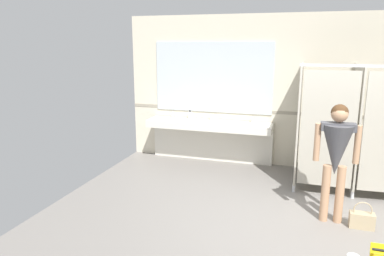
% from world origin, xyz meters
% --- Properties ---
extents(ground_plane, '(7.56, 6.02, 0.10)m').
position_xyz_m(ground_plane, '(0.00, 0.00, -0.05)').
color(ground_plane, gray).
extents(wall_back, '(7.56, 0.12, 2.88)m').
position_xyz_m(wall_back, '(0.00, 2.77, 1.44)').
color(wall_back, beige).
rests_on(wall_back, ground_plane).
extents(wall_back_tile_band, '(7.56, 0.01, 0.06)m').
position_xyz_m(wall_back_tile_band, '(0.00, 2.71, 1.05)').
color(wall_back_tile_band, '#9E937F').
rests_on(wall_back_tile_band, wall_back).
extents(vanity_counter, '(2.46, 0.52, 0.96)m').
position_xyz_m(vanity_counter, '(-2.07, 2.51, 0.61)').
color(vanity_counter, silver).
rests_on(vanity_counter, ground_plane).
extents(mirror_panel, '(2.36, 0.02, 1.37)m').
position_xyz_m(mirror_panel, '(-2.07, 2.70, 1.68)').
color(mirror_panel, silver).
rests_on(mirror_panel, wall_back).
extents(person_standing, '(0.56, 0.41, 1.59)m').
position_xyz_m(person_standing, '(0.14, 0.54, 1.00)').
color(person_standing, tan).
rests_on(person_standing, ground_plane).
extents(handbag, '(0.30, 0.15, 0.36)m').
position_xyz_m(handbag, '(0.51, 0.46, 0.11)').
color(handbag, tan).
rests_on(handbag, ground_plane).
extents(soap_dispenser, '(0.07, 0.07, 0.18)m').
position_xyz_m(soap_dispenser, '(-2.50, 2.59, 0.92)').
color(soap_dispenser, white).
rests_on(soap_dispenser, vanity_counter).
extents(paper_cup, '(0.07, 0.07, 0.10)m').
position_xyz_m(paper_cup, '(-2.24, 2.33, 0.90)').
color(paper_cup, white).
rests_on(paper_cup, vanity_counter).
extents(floor_drain_cover, '(0.14, 0.14, 0.01)m').
position_xyz_m(floor_drain_cover, '(0.35, -0.27, 0.00)').
color(floor_drain_cover, '#B7BABF').
rests_on(floor_drain_cover, ground_plane).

